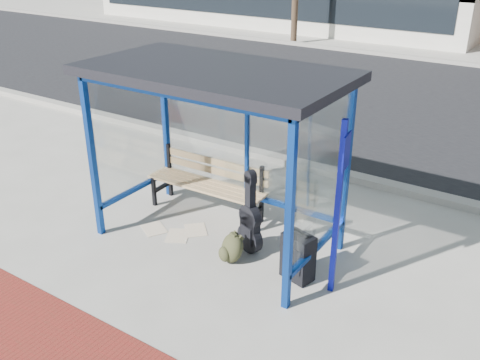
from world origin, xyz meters
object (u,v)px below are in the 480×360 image
Objects in this scene: guitar_bag at (250,225)px; backpack at (231,249)px; suitcase at (298,257)px; bench at (208,181)px.

guitar_bag is 2.75× the size of backpack.
suitcase is 1.65× the size of backpack.
guitar_bag reaches higher than suitcase.
bench is at bearing 171.49° from guitar_bag.
guitar_bag reaches higher than bench.
suitcase reaches higher than backpack.
bench is 1.29m from guitar_bag.
guitar_bag is 1.67× the size of suitcase.
bench is at bearing 172.04° from suitcase.
guitar_bag is 0.41m from backpack.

